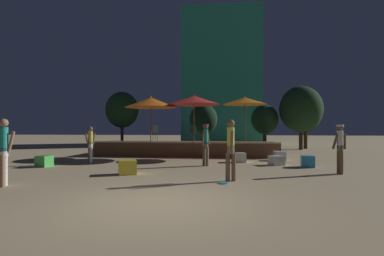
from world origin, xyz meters
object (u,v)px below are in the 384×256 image
(patio_umbrella_2, at_px, (194,100))
(background_tree_1, at_px, (301,109))
(patio_umbrella_1, at_px, (151,103))
(person_1, at_px, (4,149))
(background_tree_2, at_px, (203,119))
(cube_seat_3, at_px, (279,156))
(bistro_chair_0, at_px, (192,131))
(background_tree_0, at_px, (265,120))
(background_tree_4, at_px, (306,116))
(person_0, at_px, (340,146))
(person_4, at_px, (206,142))
(patio_umbrella_0, at_px, (245,101))
(cube_seat_0, at_px, (127,167))
(person_2, at_px, (231,147))
(person_3, at_px, (90,144))
(background_tree_3, at_px, (122,110))
(cube_seat_4, at_px, (276,160))
(bistro_chair_1, at_px, (231,131))
(frisbee_disc, at_px, (224,183))
(cube_seat_2, at_px, (308,161))
(bistro_chair_2, at_px, (155,131))
(cube_seat_1, at_px, (44,161))
(cube_seat_5, at_px, (240,157))

(patio_umbrella_2, xyz_separation_m, background_tree_1, (7.02, 6.83, -0.09))
(patio_umbrella_1, xyz_separation_m, background_tree_1, (9.40, 6.56, -0.02))
(person_1, bearing_deg, background_tree_2, -34.84)
(cube_seat_3, xyz_separation_m, bistro_chair_0, (-4.58, 2.78, 1.16))
(background_tree_0, distance_m, background_tree_4, 3.11)
(cube_seat_3, distance_m, person_0, 4.45)
(patio_umbrella_1, bearing_deg, background_tree_2, 72.98)
(person_4, bearing_deg, background_tree_2, -50.13)
(patio_umbrella_0, distance_m, bistro_chair_0, 3.79)
(cube_seat_0, height_order, person_0, person_0)
(background_tree_0, bearing_deg, person_2, -100.74)
(patio_umbrella_0, height_order, person_1, patio_umbrella_0)
(person_0, distance_m, person_3, 9.95)
(person_2, bearing_deg, cube_seat_0, -24.94)
(person_1, bearing_deg, background_tree_0, -49.47)
(patio_umbrella_1, bearing_deg, person_0, -33.18)
(background_tree_3, bearing_deg, person_3, -75.15)
(patio_umbrella_0, xyz_separation_m, cube_seat_4, (1.15, -2.99, -2.78))
(background_tree_1, height_order, background_tree_3, background_tree_3)
(cube_seat_4, relative_size, bistro_chair_1, 0.76)
(cube_seat_4, height_order, bistro_chair_0, bistro_chair_0)
(patio_umbrella_1, height_order, cube_seat_4, patio_umbrella_1)
(patio_umbrella_0, xyz_separation_m, frisbee_disc, (-1.00, -7.49, -2.96))
(bistro_chair_0, bearing_deg, patio_umbrella_1, -125.98)
(cube_seat_2, height_order, bistro_chair_2, bistro_chair_2)
(person_1, height_order, bistro_chair_1, person_1)
(cube_seat_4, xyz_separation_m, bistro_chair_1, (-1.87, 3.95, 1.18))
(cube_seat_1, bearing_deg, frisbee_disc, -21.37)
(patio_umbrella_0, relative_size, background_tree_2, 0.94)
(person_2, bearing_deg, person_4, -84.22)
(cube_seat_5, bearing_deg, background_tree_0, 76.44)
(cube_seat_5, bearing_deg, background_tree_4, 61.15)
(cube_seat_4, xyz_separation_m, background_tree_3, (-11.94, 14.30, 3.08))
(cube_seat_2, xyz_separation_m, background_tree_1, (2.09, 9.99, 2.70))
(cube_seat_1, distance_m, cube_seat_2, 10.58)
(bistro_chair_2, bearing_deg, bistro_chair_0, 145.35)
(cube_seat_1, distance_m, background_tree_1, 17.03)
(cube_seat_4, height_order, person_4, person_4)
(cube_seat_4, bearing_deg, person_0, -52.73)
(bistro_chair_0, relative_size, background_tree_1, 0.20)
(cube_seat_2, height_order, frisbee_disc, cube_seat_2)
(person_0, xyz_separation_m, person_4, (-4.68, 1.67, 0.03))
(patio_umbrella_1, height_order, cube_seat_3, patio_umbrella_1)
(person_2, xyz_separation_m, bistro_chair_2, (-4.40, 8.52, 0.38))
(cube_seat_5, relative_size, background_tree_4, 0.15)
(bistro_chair_0, relative_size, background_tree_3, 0.18)
(patio_umbrella_1, relative_size, bistro_chair_2, 3.66)
(background_tree_1, bearing_deg, background_tree_3, 162.27)
(frisbee_disc, bearing_deg, person_4, 101.55)
(person_1, relative_size, bistro_chair_1, 2.01)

